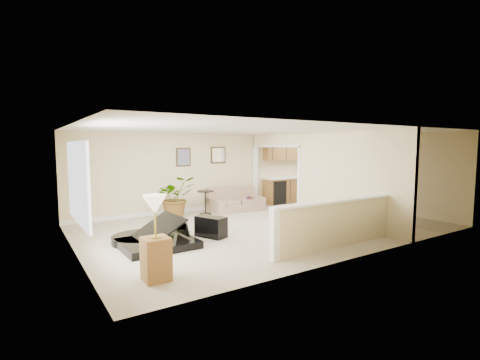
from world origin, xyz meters
TOP-DOWN VIEW (x-y plane):
  - floor at (0.00, 0.00)m, footprint 9.00×9.00m
  - back_wall at (0.00, 3.00)m, footprint 9.00×0.04m
  - front_wall at (0.00, -3.00)m, footprint 9.00×0.04m
  - left_wall at (-4.50, 0.00)m, footprint 0.04×6.00m
  - right_wall at (4.50, 0.00)m, footprint 0.04×6.00m
  - ceiling at (0.00, 0.00)m, footprint 9.00×6.00m
  - kitchen_vinyl at (3.15, 0.00)m, footprint 2.70×6.00m
  - interior_partition at (1.80, 0.25)m, footprint 0.18×5.99m
  - pony_half_wall at (0.08, -2.30)m, footprint 3.42×0.22m
  - left_window at (-4.49, -0.50)m, footprint 0.05×2.15m
  - wall_art_left at (-0.95, 2.97)m, footprint 0.48×0.04m
  - wall_mirror at (0.30, 2.97)m, footprint 0.55×0.04m
  - kitchen_cabinets at (3.19, 2.73)m, footprint 2.36×0.65m
  - piano at (-3.03, -0.16)m, footprint 1.79×1.85m
  - piano_bench at (-1.67, -0.18)m, footprint 0.61×0.80m
  - loveseat at (0.59, 2.39)m, footprint 1.77×1.08m
  - accent_table at (-0.56, 2.27)m, footprint 0.51×0.51m
  - palm_plant at (-1.50, 2.34)m, footprint 1.12×0.98m
  - small_plant at (0.94, 2.06)m, footprint 0.30×0.30m
  - lamp_stand at (-3.63, -2.02)m, footprint 0.40×0.40m

SIDE VIEW (x-z plane):
  - floor at x=0.00m, z-range 0.00..0.00m
  - kitchen_vinyl at x=3.15m, z-range 0.00..0.01m
  - small_plant at x=0.94m, z-range -0.04..0.44m
  - piano_bench at x=-1.67m, z-range 0.00..0.48m
  - loveseat at x=0.59m, z-range -0.12..0.86m
  - accent_table at x=-0.56m, z-range 0.10..0.84m
  - pony_half_wall at x=0.08m, z-range 0.02..1.02m
  - lamp_stand at x=-3.63m, z-range -0.10..1.24m
  - piano at x=-3.03m, z-range -0.12..1.29m
  - palm_plant at x=-1.50m, z-range -0.01..1.21m
  - kitchen_cabinets at x=3.19m, z-range -0.29..2.03m
  - interior_partition at x=1.80m, z-range -0.03..2.47m
  - back_wall at x=0.00m, z-range 0.00..2.50m
  - front_wall at x=0.00m, z-range 0.00..2.50m
  - left_wall at x=-4.50m, z-range 0.00..2.50m
  - right_wall at x=4.50m, z-range 0.00..2.50m
  - left_window at x=-4.49m, z-range 0.73..2.17m
  - wall_art_left at x=-0.95m, z-range 1.46..2.04m
  - wall_mirror at x=0.30m, z-range 1.52..2.08m
  - ceiling at x=0.00m, z-range 2.48..2.52m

